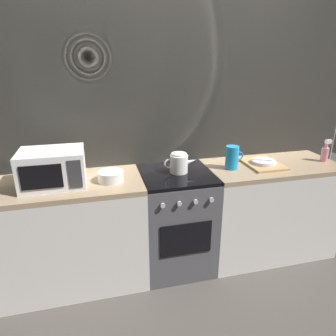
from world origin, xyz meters
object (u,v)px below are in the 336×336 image
microwave (53,168)px  dish_pile (263,163)px  stove_unit (176,220)px  spray_bottle (325,153)px  kettle (179,163)px  mixing_bowl (111,176)px  pitcher (232,157)px

microwave → dish_pile: 1.76m
stove_unit → spray_bottle: spray_bottle is taller
kettle → dish_pile: size_ratio=0.71×
microwave → dish_pile: microwave is taller
spray_bottle → stove_unit: bearing=178.5°
kettle → microwave: bearing=-178.3°
mixing_bowl → dish_pile: size_ratio=0.50×
stove_unit → microwave: size_ratio=1.96×
mixing_bowl → kettle: bearing=5.6°
pitcher → mixing_bowl: bearing=-178.3°
kettle → spray_bottle: (1.38, -0.05, -0.00)m
stove_unit → microwave: 1.12m
dish_pile → microwave: bearing=-179.3°
dish_pile → spray_bottle: (0.60, -0.04, 0.06)m
kettle → spray_bottle: size_ratio=1.40×
dish_pile → spray_bottle: spray_bottle is taller
stove_unit → kettle: (0.02, 0.01, 0.53)m
microwave → mixing_bowl: microwave is taller
spray_bottle → dish_pile: bearing=175.8°
stove_unit → mixing_bowl: size_ratio=4.50×
kettle → spray_bottle: bearing=-2.1°
microwave → dish_pile: bearing=0.7°
dish_pile → stove_unit: bearing=-179.5°
stove_unit → pitcher: bearing=-1.3°
mixing_bowl → microwave: bearing=176.4°
stove_unit → microwave: (-0.96, -0.02, 0.59)m
pitcher → kettle: bearing=177.0°
spray_bottle → pitcher: bearing=178.3°
stove_unit → kettle: size_ratio=3.16×
microwave → kettle: size_ratio=1.62×
kettle → pitcher: 0.47m
microwave → pitcher: 1.45m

